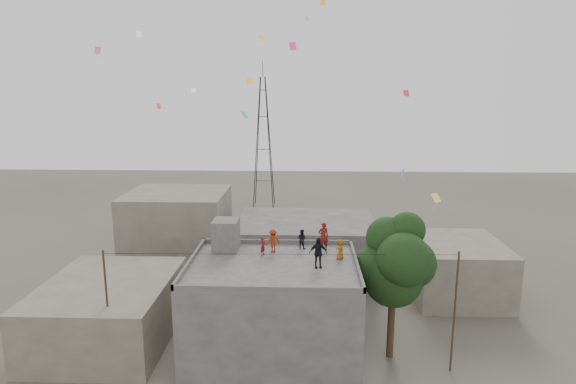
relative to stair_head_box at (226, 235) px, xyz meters
name	(u,v)px	position (x,y,z in m)	size (l,w,h in m)	color
ground	(274,358)	(3.20, -2.60, -7.10)	(140.00, 140.00, 0.00)	#4A443D
main_building	(273,312)	(3.20, -2.60, -4.05)	(10.00, 8.00, 6.10)	#4B4846
parapet	(273,262)	(3.20, -2.60, -0.85)	(10.00, 8.00, 0.30)	#4B4846
stair_head_box	(226,235)	(0.00, 0.00, 0.00)	(1.60, 1.80, 2.00)	#4B4846
neighbor_west	(109,311)	(-7.80, -0.60, -5.10)	(8.00, 10.00, 4.00)	#62594D
neighbor_north	(306,247)	(5.20, 11.40, -4.60)	(12.00, 9.00, 5.00)	#4B4846
neighbor_northwest	(178,229)	(-6.80, 13.40, -3.60)	(9.00, 8.00, 7.00)	#62594D
neighbor_east	(456,269)	(17.20, 7.40, -4.90)	(7.00, 8.00, 4.40)	#62594D
tree	(396,263)	(10.57, -2.00, -1.00)	(4.90, 4.60, 9.10)	black
utility_line	(280,310)	(3.70, -3.85, -3.27)	(20.12, 0.62, 7.40)	black
transmission_tower	(263,142)	(-0.80, 37.40, 1.97)	(2.97, 2.97, 20.01)	black
person_red_adult	(323,236)	(6.26, 0.12, -0.07)	(0.68, 0.45, 1.86)	maroon
person_orange_child	(340,249)	(7.22, -1.50, -0.38)	(0.61, 0.40, 1.24)	#975811
person_dark_child	(302,239)	(4.87, 0.48, -0.36)	(0.63, 0.49, 1.29)	black
person_dark_adult	(318,253)	(5.84, -2.99, -0.10)	(1.06, 0.44, 1.80)	black
person_orange_adult	(273,241)	(3.05, -0.34, -0.24)	(0.98, 0.56, 1.52)	#992A11
person_red_child	(263,246)	(2.46, -0.91, -0.40)	(0.44, 0.29, 1.20)	maroon
kites	(278,85)	(3.16, 4.59, 9.45)	(20.60, 17.41, 12.95)	#DF4817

